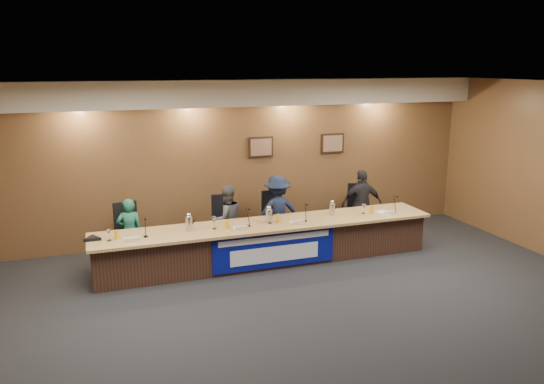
{
  "coord_description": "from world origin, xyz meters",
  "views": [
    {
      "loc": [
        -2.89,
        -6.14,
        3.48
      ],
      "look_at": [
        0.21,
        2.73,
        1.21
      ],
      "focal_mm": 35.0,
      "sensor_mm": 36.0,
      "label": 1
    }
  ],
  "objects_px": {
    "panelist_d": "(362,204)",
    "carafe_right": "(332,209)",
    "banner": "(275,249)",
    "office_chair_a": "(130,237)",
    "panelist_a": "(130,232)",
    "panelist_c": "(277,212)",
    "panelist_b": "(227,219)",
    "office_chair_c": "(276,222)",
    "carafe_left": "(189,224)",
    "carafe_mid": "(269,216)",
    "office_chair_d": "(359,214)",
    "dais_body": "(267,244)",
    "speakerphone": "(92,238)",
    "office_chair_b": "(226,227)"
  },
  "relations": [
    {
      "from": "carafe_left",
      "to": "speakerphone",
      "type": "height_order",
      "value": "carafe_left"
    },
    {
      "from": "panelist_c",
      "to": "carafe_right",
      "type": "relative_size",
      "value": 6.28
    },
    {
      "from": "panelist_a",
      "to": "carafe_right",
      "type": "xyz_separation_m",
      "value": [
        3.61,
        -0.66,
        0.26
      ]
    },
    {
      "from": "dais_body",
      "to": "office_chair_c",
      "type": "relative_size",
      "value": 12.5
    },
    {
      "from": "panelist_d",
      "to": "carafe_right",
      "type": "xyz_separation_m",
      "value": [
        -0.99,
        -0.66,
        0.15
      ]
    },
    {
      "from": "dais_body",
      "to": "speakerphone",
      "type": "height_order",
      "value": "speakerphone"
    },
    {
      "from": "dais_body",
      "to": "panelist_d",
      "type": "relative_size",
      "value": 4.23
    },
    {
      "from": "dais_body",
      "to": "office_chair_d",
      "type": "height_order",
      "value": "dais_body"
    },
    {
      "from": "carafe_mid",
      "to": "panelist_b",
      "type": "bearing_deg",
      "value": 129.26
    },
    {
      "from": "carafe_left",
      "to": "office_chair_d",
      "type": "bearing_deg",
      "value": 13.05
    },
    {
      "from": "banner",
      "to": "speakerphone",
      "type": "height_order",
      "value": "speakerphone"
    },
    {
      "from": "banner",
      "to": "panelist_b",
      "type": "height_order",
      "value": "panelist_b"
    },
    {
      "from": "panelist_d",
      "to": "carafe_mid",
      "type": "height_order",
      "value": "panelist_d"
    },
    {
      "from": "office_chair_d",
      "to": "panelist_d",
      "type": "bearing_deg",
      "value": -73.39
    },
    {
      "from": "banner",
      "to": "office_chair_a",
      "type": "relative_size",
      "value": 4.58
    },
    {
      "from": "panelist_c",
      "to": "office_chair_d",
      "type": "distance_m",
      "value": 1.85
    },
    {
      "from": "office_chair_d",
      "to": "carafe_right",
      "type": "height_order",
      "value": "carafe_right"
    },
    {
      "from": "office_chair_a",
      "to": "panelist_a",
      "type": "bearing_deg",
      "value": -100.02
    },
    {
      "from": "panelist_b",
      "to": "office_chair_a",
      "type": "relative_size",
      "value": 2.74
    },
    {
      "from": "banner",
      "to": "carafe_left",
      "type": "distance_m",
      "value": 1.53
    },
    {
      "from": "panelist_a",
      "to": "panelist_b",
      "type": "height_order",
      "value": "panelist_b"
    },
    {
      "from": "office_chair_a",
      "to": "carafe_mid",
      "type": "relative_size",
      "value": 2.01
    },
    {
      "from": "dais_body",
      "to": "carafe_left",
      "type": "relative_size",
      "value": 23.64
    },
    {
      "from": "panelist_a",
      "to": "carafe_left",
      "type": "relative_size",
      "value": 4.77
    },
    {
      "from": "panelist_b",
      "to": "panelist_a",
      "type": "bearing_deg",
      "value": -7.94
    },
    {
      "from": "dais_body",
      "to": "panelist_a",
      "type": "relative_size",
      "value": 4.96
    },
    {
      "from": "panelist_c",
      "to": "office_chair_a",
      "type": "height_order",
      "value": "panelist_c"
    },
    {
      "from": "carafe_right",
      "to": "office_chair_b",
      "type": "bearing_deg",
      "value": 157.49
    },
    {
      "from": "carafe_right",
      "to": "panelist_c",
      "type": "bearing_deg",
      "value": 141.7
    },
    {
      "from": "office_chair_a",
      "to": "speakerphone",
      "type": "bearing_deg",
      "value": -137.8
    },
    {
      "from": "panelist_a",
      "to": "office_chair_d",
      "type": "height_order",
      "value": "panelist_a"
    },
    {
      "from": "dais_body",
      "to": "speakerphone",
      "type": "xyz_separation_m",
      "value": [
        -2.95,
        -0.0,
        0.43
      ]
    },
    {
      "from": "office_chair_c",
      "to": "panelist_a",
      "type": "bearing_deg",
      "value": -178.64
    },
    {
      "from": "carafe_mid",
      "to": "office_chair_d",
      "type": "bearing_deg",
      "value": 19.84
    },
    {
      "from": "banner",
      "to": "panelist_a",
      "type": "bearing_deg",
      "value": 154.23
    },
    {
      "from": "office_chair_c",
      "to": "speakerphone",
      "type": "relative_size",
      "value": 1.5
    },
    {
      "from": "office_chair_d",
      "to": "carafe_left",
      "type": "distance_m",
      "value": 3.8
    },
    {
      "from": "office_chair_d",
      "to": "panelist_b",
      "type": "bearing_deg",
      "value": -161.37
    },
    {
      "from": "carafe_mid",
      "to": "carafe_right",
      "type": "bearing_deg",
      "value": 2.29
    },
    {
      "from": "banner",
      "to": "panelist_a",
      "type": "distance_m",
      "value": 2.59
    },
    {
      "from": "panelist_a",
      "to": "carafe_mid",
      "type": "xyz_separation_m",
      "value": [
        2.35,
        -0.71,
        0.26
      ]
    },
    {
      "from": "office_chair_c",
      "to": "carafe_left",
      "type": "relative_size",
      "value": 1.89
    },
    {
      "from": "panelist_a",
      "to": "office_chair_c",
      "type": "bearing_deg",
      "value": -175.66
    },
    {
      "from": "office_chair_c",
      "to": "carafe_left",
      "type": "distance_m",
      "value": 2.08
    },
    {
      "from": "carafe_left",
      "to": "carafe_mid",
      "type": "distance_m",
      "value": 1.43
    },
    {
      "from": "panelist_a",
      "to": "panelist_c",
      "type": "height_order",
      "value": "panelist_c"
    },
    {
      "from": "banner",
      "to": "carafe_left",
      "type": "relative_size",
      "value": 8.67
    },
    {
      "from": "panelist_b",
      "to": "carafe_left",
      "type": "relative_size",
      "value": 5.18
    },
    {
      "from": "panelist_c",
      "to": "office_chair_c",
      "type": "distance_m",
      "value": 0.25
    },
    {
      "from": "office_chair_a",
      "to": "carafe_left",
      "type": "bearing_deg",
      "value": -52.83
    }
  ]
}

